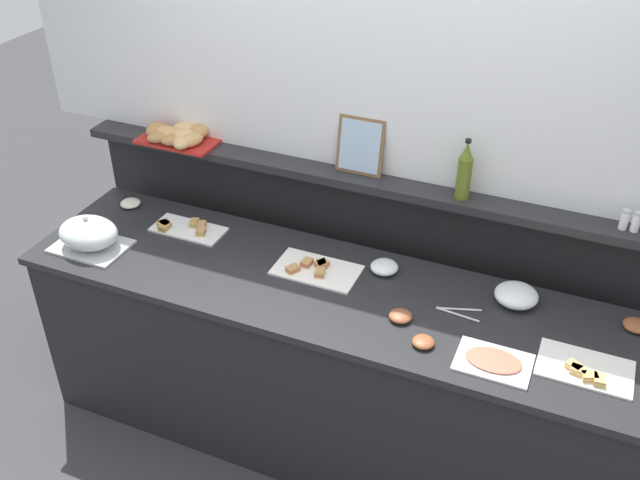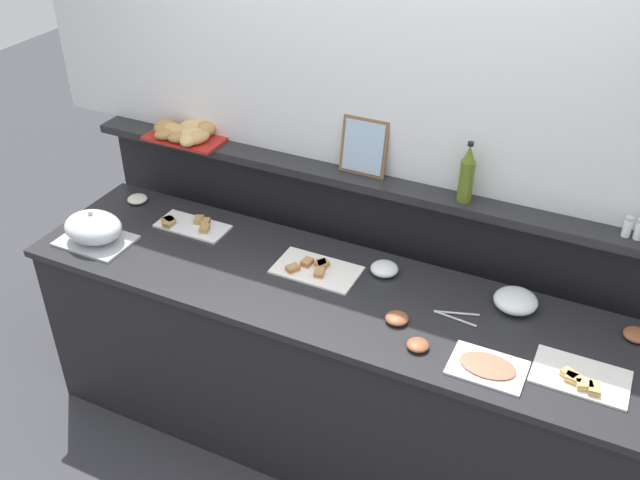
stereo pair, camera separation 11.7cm
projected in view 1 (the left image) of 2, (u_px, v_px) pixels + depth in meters
ground_plane at (370, 361)px, 4.06m from camera, size 12.00×12.00×0.00m
buffet_counter at (330, 368)px, 3.34m from camera, size 2.80×0.72×0.94m
back_ledge_unit at (370, 274)px, 3.65m from camera, size 3.01×0.22×1.24m
upper_wall_panel at (384, 23)px, 2.97m from camera, size 3.61×0.08×1.36m
sandwich_platter_front at (316, 269)px, 3.18m from camera, size 0.38×0.22×0.04m
sandwich_platter_side at (186, 228)px, 3.46m from camera, size 0.36×0.17×0.04m
sandwich_platter_rear at (585, 369)px, 2.65m from camera, size 0.35×0.21×0.04m
cold_cuts_platter at (493, 361)px, 2.69m from camera, size 0.28×0.20×0.02m
serving_cloche at (89, 234)px, 3.30m from camera, size 0.34×0.24×0.17m
glass_bowl_large at (384, 267)px, 3.17m from camera, size 0.12×0.12×0.05m
glass_bowl_medium at (516, 296)px, 2.98m from camera, size 0.18×0.18×0.07m
condiment_bowl_teal at (400, 316)px, 2.90m from camera, size 0.10×0.10×0.03m
condiment_bowl_cream at (423, 342)px, 2.77m from camera, size 0.09×0.09×0.03m
condiment_bowl_red at (130, 203)px, 3.65m from camera, size 0.10×0.10×0.04m
condiment_bowl_dark at (636, 325)px, 2.85m from camera, size 0.10×0.10×0.03m
serving_tongs at (457, 312)px, 2.94m from camera, size 0.19×0.08×0.01m
olive_oil_bottle at (465, 172)px, 3.05m from camera, size 0.06×0.06×0.28m
salt_shaker at (624, 219)px, 2.89m from camera, size 0.03×0.03×0.09m
pepper_shaker at (636, 222)px, 2.87m from camera, size 0.03×0.03×0.09m
bread_basket at (178, 136)px, 3.55m from camera, size 0.40×0.30×0.08m
framed_picture at (360, 146)px, 3.25m from camera, size 0.22×0.06×0.26m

